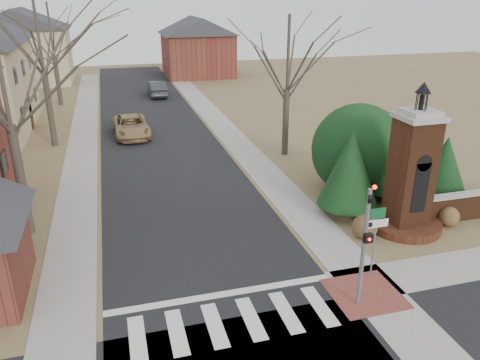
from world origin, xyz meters
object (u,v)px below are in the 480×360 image
object	(u,v)px
brick_gate_monument	(410,182)
pickup_truck	(131,126)
traffic_signal_pole	(365,236)
distant_car	(157,89)
sign_post	(376,229)

from	to	relation	value
brick_gate_monument	pickup_truck	distance (m)	20.94
traffic_signal_pole	pickup_truck	distance (m)	23.20
distant_car	brick_gate_monument	bearing A→B (deg)	103.03
pickup_truck	distant_car	size ratio (longest dim) A/B	1.13
brick_gate_monument	distant_car	size ratio (longest dim) A/B	1.40
brick_gate_monument	distant_car	distance (m)	32.41
traffic_signal_pole	sign_post	distance (m)	2.02
brick_gate_monument	sign_post	bearing A→B (deg)	-138.58
traffic_signal_pole	distant_car	bearing A→B (deg)	94.30
sign_post	distant_car	size ratio (longest dim) A/B	0.59
pickup_truck	traffic_signal_pole	bearing A→B (deg)	-76.74
traffic_signal_pole	sign_post	xyz separation A→B (m)	(1.29, 1.41, -0.64)
traffic_signal_pole	distant_car	distance (m)	36.09
pickup_truck	distant_car	distance (m)	14.04
traffic_signal_pole	distant_car	xyz separation A→B (m)	(-2.70, 35.94, -1.82)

